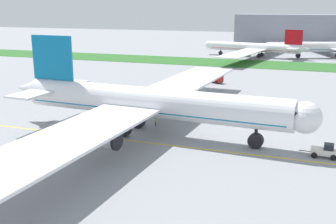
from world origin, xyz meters
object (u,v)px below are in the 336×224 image
(airliner_foreground, at_px, (146,103))
(parked_airliner_far_left, at_px, (255,48))
(pushback_tug, at_px, (325,151))
(ground_crew_wingwalker_port, at_px, (156,121))
(parked_airliner_far_centre, at_px, (335,47))
(service_truck_baggage_loader, at_px, (214,78))

(airliner_foreground, height_order, parked_airliner_far_left, airliner_foreground)
(pushback_tug, relative_size, ground_crew_wingwalker_port, 3.42)
(parked_airliner_far_left, xyz_separation_m, parked_airliner_far_centre, (33.94, 8.31, 0.55))
(airliner_foreground, bearing_deg, ground_crew_wingwalker_port, 92.10)
(ground_crew_wingwalker_port, height_order, service_truck_baggage_loader, service_truck_baggage_loader)
(airliner_foreground, xyz_separation_m, pushback_tug, (30.79, -1.87, -4.88))
(ground_crew_wingwalker_port, xyz_separation_m, parked_airliner_far_left, (3.04, 118.13, 3.26))
(parked_airliner_far_left, bearing_deg, airliner_foreground, -91.32)
(service_truck_baggage_loader, relative_size, parked_airliner_far_centre, 0.08)
(parked_airliner_far_left, height_order, parked_airliner_far_centre, parked_airliner_far_centre)
(pushback_tug, bearing_deg, parked_airliner_far_left, 102.57)
(airliner_foreground, bearing_deg, pushback_tug, -3.47)
(pushback_tug, distance_m, parked_airliner_far_left, 128.40)
(pushback_tug, bearing_deg, airliner_foreground, 176.53)
(ground_crew_wingwalker_port, bearing_deg, parked_airliner_far_left, 88.52)
(airliner_foreground, distance_m, parked_airliner_far_left, 123.46)
(airliner_foreground, xyz_separation_m, ground_crew_wingwalker_port, (-0.19, 5.29, -4.85))
(service_truck_baggage_loader, bearing_deg, airliner_foreground, -89.65)
(pushback_tug, bearing_deg, parked_airliner_far_centre, 87.43)
(airliner_foreground, bearing_deg, parked_airliner_far_left, 88.68)
(pushback_tug, xyz_separation_m, service_truck_baggage_loader, (-31.13, 56.84, 0.40))
(ground_crew_wingwalker_port, bearing_deg, parked_airliner_far_centre, 73.69)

